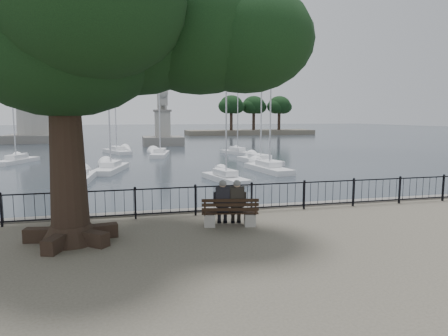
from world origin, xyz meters
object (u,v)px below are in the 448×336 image
object	(u,v)px
tree	(95,19)
lion_monument	(163,131)
bench	(230,216)
lighthouse	(33,68)
person_left	(223,204)
person_right	(237,204)

from	to	relation	value
tree	lion_monument	distance (m)	49.91
lion_monument	bench	bearing A→B (deg)	-92.57
bench	lighthouse	size ratio (longest dim) A/B	0.06
tree	lighthouse	world-z (taller)	lighthouse
person_left	lion_monument	world-z (taller)	lion_monument
lighthouse	lion_monument	size ratio (longest dim) A/B	3.35
person_left	lion_monument	distance (m)	48.94
bench	lighthouse	xyz separation A→B (m)	(-17.80, 61.09, 10.87)
person_left	person_right	size ratio (longest dim) A/B	1.00
person_right	tree	distance (m)	6.53
person_right	lighthouse	world-z (taller)	lighthouse
tree	lighthouse	bearing A→B (deg)	102.93
bench	person_right	xyz separation A→B (m)	(0.23, 0.06, 0.35)
person_right	lighthouse	distance (m)	64.50
person_left	person_right	distance (m)	0.43
bench	lighthouse	bearing A→B (deg)	106.25
bench	tree	bearing A→B (deg)	-175.14
bench	lion_monument	size ratio (longest dim) A/B	0.21
lighthouse	person_right	bearing A→B (deg)	-73.54
lion_monument	tree	bearing A→B (deg)	-96.83
tree	person_right	bearing A→B (deg)	5.37
person_right	lion_monument	bearing A→B (deg)	87.70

